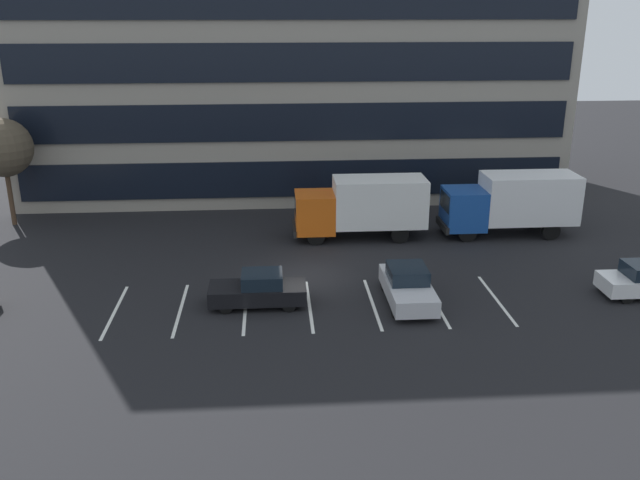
% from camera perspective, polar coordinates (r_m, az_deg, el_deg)
% --- Properties ---
extents(ground_plane, '(120.00, 120.00, 0.00)m').
position_cam_1_polar(ground_plane, '(32.91, -1.24, -3.04)').
color(ground_plane, black).
extents(office_building, '(35.76, 13.06, 21.60)m').
position_cam_1_polar(office_building, '(48.41, -2.50, 17.26)').
color(office_building, gray).
rests_on(office_building, ground_plane).
extents(lot_markings, '(16.94, 5.40, 0.01)m').
position_cam_1_polar(lot_markings, '(29.77, -0.90, -5.54)').
color(lot_markings, silver).
rests_on(lot_markings, ground_plane).
extents(box_truck_orange, '(7.39, 2.45, 3.43)m').
position_cam_1_polar(box_truck_orange, '(37.71, 3.63, 2.97)').
color(box_truck_orange, '#D85914').
rests_on(box_truck_orange, ground_plane).
extents(box_truck_blue, '(7.59, 2.51, 3.52)m').
position_cam_1_polar(box_truck_blue, '(39.70, 15.90, 3.17)').
color(box_truck_blue, '#194799').
rests_on(box_truck_blue, ground_plane).
extents(sedan_silver, '(1.88, 4.50, 1.61)m').
position_cam_1_polar(sedan_silver, '(30.06, 7.42, -3.87)').
color(sedan_silver, silver).
rests_on(sedan_silver, ground_plane).
extents(sedan_black, '(4.23, 1.77, 1.52)m').
position_cam_1_polar(sedan_black, '(29.66, -5.20, -4.21)').
color(sedan_black, black).
rests_on(sedan_black, ground_plane).
extents(bare_tree, '(3.39, 3.39, 6.36)m').
position_cam_1_polar(bare_tree, '(43.43, -25.20, 7.04)').
color(bare_tree, '#473323').
rests_on(bare_tree, ground_plane).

